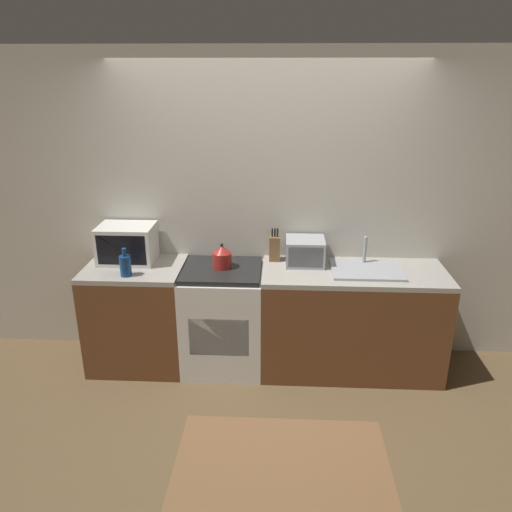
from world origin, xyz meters
The scene contains 12 objects.
ground_plane centered at (0.00, 0.00, 0.00)m, with size 16.00×16.00×0.00m, color brown.
wall_back centered at (0.00, 1.09, 1.30)m, with size 10.00×0.06×2.60m.
counter_left_run centered at (-1.07, 0.75, 0.45)m, with size 0.80×0.62×0.90m.
counter_right_run centered at (0.73, 0.75, 0.45)m, with size 1.49×0.62×0.90m.
stove_range centered at (-0.34, 0.75, 0.45)m, with size 0.66×0.62×0.90m.
kettle centered at (-0.34, 0.77, 0.99)m, with size 0.15×0.15×0.21m.
microwave centered at (-1.15, 0.87, 1.06)m, with size 0.46×0.34×0.31m.
bottle centered at (-1.08, 0.56, 0.99)m, with size 0.09×0.09×0.23m.
knife_block centered at (0.08, 0.95, 1.01)m, with size 0.09×0.09×0.28m.
toaster_oven centered at (0.33, 0.89, 1.01)m, with size 0.32×0.29×0.21m.
sink_basin centered at (0.82, 0.76, 0.91)m, with size 0.56×0.42×0.24m.
dining_table centered at (0.16, -1.22, 0.65)m, with size 0.97×0.61×0.76m.
Camera 1 is at (0.13, -2.99, 2.44)m, focal length 35.00 mm.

